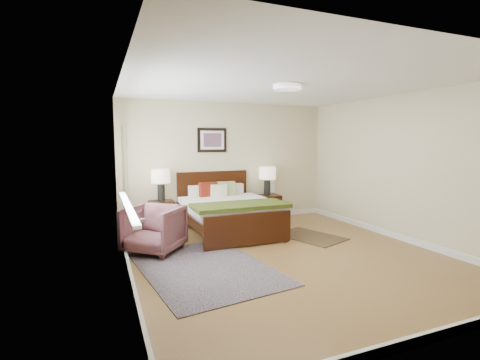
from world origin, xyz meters
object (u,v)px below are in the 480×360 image
(nightstand_right, at_px, (267,204))
(lamp_left, at_px, (161,179))
(lamp_right, at_px, (267,175))
(rug_persian, at_px, (205,268))
(bed, at_px, (228,207))
(armchair, at_px, (154,229))
(nightstand_left, at_px, (162,207))

(nightstand_right, relative_size, lamp_left, 0.88)
(lamp_right, relative_size, rug_persian, 0.28)
(lamp_left, xyz_separation_m, rug_persian, (0.18, -2.38, -0.98))
(bed, xyz_separation_m, rug_persian, (-0.92, -1.65, -0.48))
(lamp_left, bearing_deg, nightstand_right, -0.30)
(bed, bearing_deg, rug_persian, -119.27)
(nightstand_right, relative_size, armchair, 0.68)
(nightstand_right, bearing_deg, lamp_left, 179.70)
(nightstand_right, relative_size, rug_persian, 0.24)
(bed, relative_size, nightstand_right, 3.66)
(lamp_left, bearing_deg, bed, -33.68)
(lamp_right, xyz_separation_m, armchair, (-2.63, -1.42, -0.61))
(nightstand_right, bearing_deg, nightstand_left, -179.80)
(nightstand_left, relative_size, lamp_left, 0.90)
(bed, xyz_separation_m, nightstand_right, (1.18, 0.72, -0.16))
(lamp_right, bearing_deg, nightstand_left, -179.50)
(lamp_left, distance_m, armchair, 1.59)
(bed, relative_size, nightstand_left, 3.58)
(lamp_left, distance_m, lamp_right, 2.28)
(nightstand_left, relative_size, rug_persian, 0.25)
(lamp_left, bearing_deg, rug_persian, -85.74)
(lamp_left, bearing_deg, armchair, -103.84)
(lamp_left, relative_size, armchair, 0.78)
(bed, distance_m, nightstand_right, 1.39)
(lamp_right, height_order, armchair, lamp_right)
(nightstand_left, xyz_separation_m, nightstand_right, (2.28, 0.01, -0.10))
(nightstand_left, bearing_deg, lamp_right, 0.50)
(lamp_left, relative_size, rug_persian, 0.28)
(nightstand_left, xyz_separation_m, armchair, (-0.35, -1.40, -0.07))
(bed, xyz_separation_m, lamp_right, (1.18, 0.73, 0.48))
(bed, height_order, nightstand_right, bed)
(nightstand_right, bearing_deg, rug_persian, -131.63)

